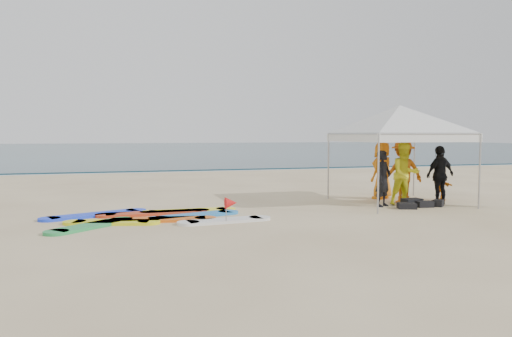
{
  "coord_description": "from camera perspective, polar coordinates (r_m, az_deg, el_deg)",
  "views": [
    {
      "loc": [
        -3.81,
        -10.42,
        2.15
      ],
      "look_at": [
        -0.1,
        2.6,
        1.2
      ],
      "focal_mm": 35.0,
      "sensor_mm": 36.0,
      "label": 1
    }
  ],
  "objects": [
    {
      "name": "ground",
      "position": [
        11.3,
        4.12,
        -6.96
      ],
      "size": [
        120.0,
        120.0,
        0.0
      ],
      "primitive_type": "plane",
      "color": "beige",
      "rests_on": "ground"
    },
    {
      "name": "ocean",
      "position": [
        70.55,
        -12.82,
        2.19
      ],
      "size": [
        160.0,
        84.0,
        0.08
      ],
      "primitive_type": "cube",
      "color": "#0C2633",
      "rests_on": "ground"
    },
    {
      "name": "shoreline_foam",
      "position": [
        28.95,
        -8.31,
        -0.29
      ],
      "size": [
        160.0,
        1.2,
        0.01
      ],
      "primitive_type": "cube",
      "color": "silver",
      "rests_on": "ground"
    },
    {
      "name": "person_black_a",
      "position": [
        15.15,
        14.34,
        -1.12
      ],
      "size": [
        0.72,
        0.66,
        1.65
      ],
      "primitive_type": "imported",
      "rotation": [
        0.0,
        0.0,
        0.57
      ],
      "color": "black",
      "rests_on": "ground"
    },
    {
      "name": "person_yellow",
      "position": [
        15.6,
        16.69,
        -0.59
      ],
      "size": [
        0.94,
        0.74,
        1.89
      ],
      "primitive_type": "imported",
      "rotation": [
        0.0,
        0.0,
        -0.03
      ],
      "color": "yellow",
      "rests_on": "ground"
    },
    {
      "name": "person_orange_a",
      "position": [
        16.11,
        16.43,
        -0.31
      ],
      "size": [
        1.34,
        0.87,
        1.97
      ],
      "primitive_type": "imported",
      "rotation": [
        0.0,
        0.0,
        3.03
      ],
      "color": "#CA5E11",
      "rests_on": "ground"
    },
    {
      "name": "person_black_b",
      "position": [
        16.13,
        20.29,
        -0.71
      ],
      "size": [
        1.11,
        0.63,
        1.78
      ],
      "primitive_type": "imported",
      "rotation": [
        0.0,
        0.0,
        3.33
      ],
      "color": "black",
      "rests_on": "ground"
    },
    {
      "name": "person_orange_b",
      "position": [
        16.9,
        14.22,
        -0.21
      ],
      "size": [
        1.1,
        0.98,
        1.89
      ],
      "primitive_type": "imported",
      "rotation": [
        0.0,
        0.0,
        3.66
      ],
      "color": "orange",
      "rests_on": "ground"
    },
    {
      "name": "person_seated",
      "position": [
        17.25,
        20.37,
        -1.81
      ],
      "size": [
        0.3,
        0.89,
        0.95
      ],
      "primitive_type": "imported",
      "rotation": [
        0.0,
        0.0,
        1.55
      ],
      "color": "orange",
      "rests_on": "ground"
    },
    {
      "name": "canopy_tent",
      "position": [
        15.87,
        16.11,
        6.92
      ],
      "size": [
        4.56,
        4.56,
        3.44
      ],
      "color": "#A5A5A8",
      "rests_on": "ground"
    },
    {
      "name": "marker_pennant",
      "position": [
        11.92,
        -2.88,
        -3.97
      ],
      "size": [
        0.28,
        0.28,
        0.64
      ],
      "color": "#A5A5A8",
      "rests_on": "ground"
    },
    {
      "name": "gear_pile",
      "position": [
        15.4,
        17.96,
        -3.85
      ],
      "size": [
        1.66,
        0.9,
        0.22
      ],
      "color": "black",
      "rests_on": "ground"
    },
    {
      "name": "surfboard_spread",
      "position": [
        12.93,
        -11.67,
        -5.48
      ],
      "size": [
        5.17,
        3.09,
        0.07
      ],
      "color": "yellow",
      "rests_on": "ground"
    }
  ]
}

